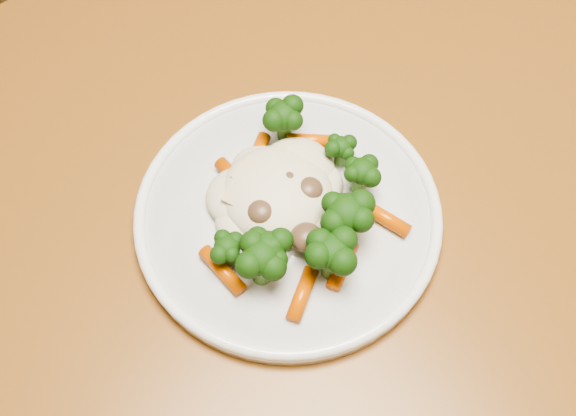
# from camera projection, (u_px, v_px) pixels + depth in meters

# --- Properties ---
(dining_table) EXTENTS (1.19, 0.80, 0.75)m
(dining_table) POSITION_uv_depth(u_px,v_px,m) (280.00, 286.00, 0.69)
(dining_table) COLOR brown
(dining_table) RESTS_ON ground
(plate) EXTENTS (0.25, 0.25, 0.01)m
(plate) POSITION_uv_depth(u_px,v_px,m) (288.00, 216.00, 0.60)
(plate) COLOR white
(plate) RESTS_ON dining_table
(meal) EXTENTS (0.16, 0.17, 0.05)m
(meal) POSITION_uv_depth(u_px,v_px,m) (292.00, 206.00, 0.58)
(meal) COLOR beige
(meal) RESTS_ON plate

